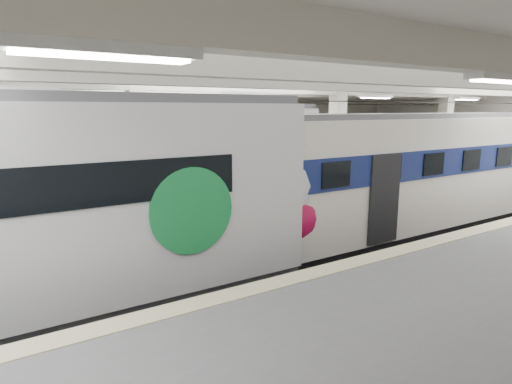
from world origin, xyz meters
TOP-DOWN VIEW (x-y plane):
  - station_hall at (0.00, -1.74)m, footprint 36.00×24.00m
  - modern_emu at (-5.80, -0.00)m, footprint 15.06×3.11m
  - older_rer at (5.97, 0.00)m, footprint 13.05×2.88m
  - far_train at (-2.38, 5.50)m, footprint 14.79×3.20m

SIDE VIEW (x-z plane):
  - older_rer at x=5.97m, z-range 0.11..4.43m
  - modern_emu at x=-5.80m, z-range -0.04..4.75m
  - far_train at x=-2.38m, z-range 0.08..4.75m
  - station_hall at x=0.00m, z-range 0.37..6.12m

